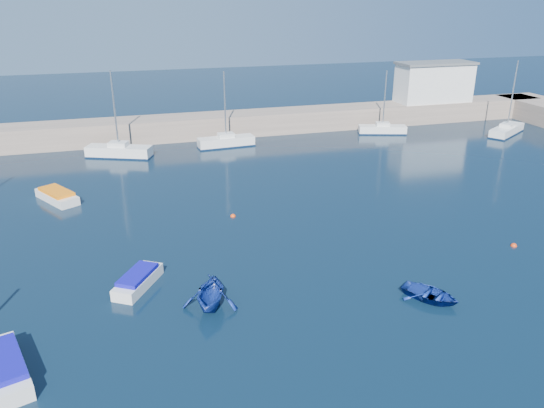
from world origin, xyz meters
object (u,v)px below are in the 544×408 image
object	(u,v)px
sailboat_6	(226,141)
motorboat_1	(138,280)
motorboat_2	(57,196)
sailboat_8	(507,130)
harbor_office	(434,83)
sailboat_5	(119,151)
sailboat_7	(382,129)
motorboat_0	(4,368)
dinghy_center	(430,294)
dinghy_left	(210,292)

from	to	relation	value
sailboat_6	motorboat_1	xyz separation A→B (m)	(-11.47, -29.35, -0.18)
motorboat_1	motorboat_2	size ratio (longest dim) A/B	0.82
sailboat_8	motorboat_1	bearing A→B (deg)	86.22
harbor_office	sailboat_5	world-z (taller)	sailboat_5
sailboat_7	motorboat_0	size ratio (longest dim) A/B	1.52
sailboat_5	dinghy_center	xyz separation A→B (m)	(16.40, -34.71, -0.32)
motorboat_0	dinghy_center	world-z (taller)	motorboat_0
sailboat_7	harbor_office	bearing A→B (deg)	-45.73
dinghy_left	sailboat_6	bearing A→B (deg)	96.58
sailboat_5	dinghy_left	world-z (taller)	sailboat_5
sailboat_7	sailboat_6	bearing A→B (deg)	108.89
sailboat_7	dinghy_left	xyz separation A→B (m)	(-27.75, -33.21, 0.37)
motorboat_0	sailboat_8	bearing A→B (deg)	13.30
motorboat_1	dinghy_left	bearing A→B (deg)	-9.93
harbor_office	sailboat_7	bearing A→B (deg)	-153.30
motorboat_2	dinghy_left	xyz separation A→B (m)	(9.57, -19.93, 0.49)
harbor_office	dinghy_center	bearing A→B (deg)	-121.86
harbor_office	motorboat_1	xyz separation A→B (m)	(-41.47, -34.82, -4.65)
motorboat_2	dinghy_left	world-z (taller)	dinghy_left
harbor_office	sailboat_6	size ratio (longest dim) A/B	1.17
harbor_office	motorboat_0	world-z (taller)	harbor_office
dinghy_left	dinghy_center	bearing A→B (deg)	6.92
sailboat_7	sailboat_8	bearing A→B (deg)	-90.09
harbor_office	sailboat_7	distance (m)	12.02
motorboat_2	dinghy_center	distance (m)	31.47
sailboat_6	dinghy_center	world-z (taller)	sailboat_6
harbor_office	motorboat_0	distance (m)	63.36
motorboat_1	dinghy_left	size ratio (longest dim) A/B	1.12
sailboat_6	dinghy_center	size ratio (longest dim) A/B	2.58
sailboat_6	harbor_office	bearing A→B (deg)	-83.90
motorboat_0	dinghy_center	distance (m)	22.29
sailboat_6	motorboat_2	world-z (taller)	sailboat_6
sailboat_5	sailboat_6	size ratio (longest dim) A/B	1.08
sailboat_6	sailboat_8	world-z (taller)	sailboat_8
sailboat_7	motorboat_1	world-z (taller)	sailboat_7
harbor_office	dinghy_center	xyz separation A→B (m)	(-25.49, -41.01, -4.76)
sailboat_5	motorboat_2	bearing A→B (deg)	178.97
dinghy_center	motorboat_0	bearing A→B (deg)	144.74
motorboat_0	motorboat_1	xyz separation A→B (m)	(6.31, 6.53, -0.06)
sailboat_7	dinghy_center	size ratio (longest dim) A/B	2.35
motorboat_0	dinghy_left	bearing A→B (deg)	-0.46
motorboat_2	sailboat_7	bearing A→B (deg)	-11.32
motorboat_1	dinghy_left	xyz separation A→B (m)	(3.78, -3.40, 0.50)
sailboat_8	dinghy_left	xyz separation A→B (m)	(-42.50, -28.52, 0.38)
dinghy_center	sailboat_8	bearing A→B (deg)	9.79
sailboat_5	motorboat_0	xyz separation A→B (m)	(-5.89, -35.05, -0.16)
sailboat_8	dinghy_center	xyz separation A→B (m)	(-30.30, -31.31, -0.22)
sailboat_5	motorboat_0	distance (m)	35.54
harbor_office	dinghy_left	distance (m)	53.84
sailboat_8	motorboat_1	size ratio (longest dim) A/B	2.24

